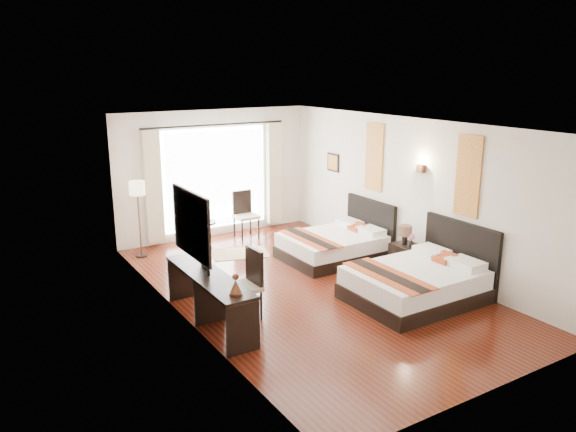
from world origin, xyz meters
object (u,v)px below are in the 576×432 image
table_lamp (405,232)px  floor_lamp (137,193)px  nightstand (407,259)px  desk_chair (243,298)px  bed_near (419,282)px  window_chair (246,223)px  fruit_bowl (203,221)px  side_table (204,235)px  vase (411,245)px  television (199,253)px  console_desk (209,299)px  bed_far (336,244)px

table_lamp → floor_lamp: (-3.86, 3.41, 0.53)m
nightstand → desk_chair: size_ratio=0.52×
floor_lamp → nightstand: bearing=-41.7°
bed_near → window_chair: 4.63m
table_lamp → desk_chair: size_ratio=0.36×
fruit_bowl → floor_lamp: bearing=172.3°
desk_chair → fruit_bowl: size_ratio=5.20×
floor_lamp → side_table: floor_lamp is taller
table_lamp → desk_chair: 3.47m
table_lamp → vase: (0.03, -0.16, -0.20)m
vase → window_chair: window_chair is taller
nightstand → side_table: bearing=128.4°
television → side_table: television is taller
television → window_chair: television is taller
desk_chair → floor_lamp: floor_lamp is taller
console_desk → television: bearing=86.8°
bed_near → table_lamp: bearing=57.8°
bed_far → table_lamp: size_ratio=4.98×
fruit_bowl → window_chair: 1.19m
console_desk → side_table: bearing=67.9°
bed_far → side_table: bed_far is taller
nightstand → vase: (0.00, -0.10, 0.30)m
side_table → fruit_bowl: 0.31m
vase → side_table: vase is taller
side_table → console_desk: bearing=-112.1°
bed_near → bed_far: 2.36m
floor_lamp → window_chair: floor_lamp is taller
nightstand → bed_near: bearing=-124.5°
console_desk → side_table: (1.36, 3.34, -0.09)m
bed_far → console_desk: bearing=-157.4°
table_lamp → console_desk: table_lamp is taller
desk_chair → floor_lamp: size_ratio=0.69×
bed_far → nightstand: bearing=-64.6°
nightstand → vase: vase is taller
console_desk → window_chair: 4.36m
fruit_bowl → window_chair: window_chair is taller
vase → window_chair: 3.94m
television → desk_chair: bearing=-117.7°
nightstand → window_chair: (-1.49, 3.54, 0.05)m
television → side_table: bearing=-7.2°
television → bed_far: bearing=-55.8°
television → desk_chair: television is taller
bed_near → console_desk: 3.39m
table_lamp → side_table: bearing=128.6°
bed_near → side_table: (-1.89, 4.31, -0.02)m
floor_lamp → side_table: (1.29, -0.18, -1.01)m
table_lamp → side_table: 4.16m
side_table → window_chair: bearing=12.9°
window_chair → console_desk: bearing=-33.2°
floor_lamp → side_table: bearing=-7.9°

